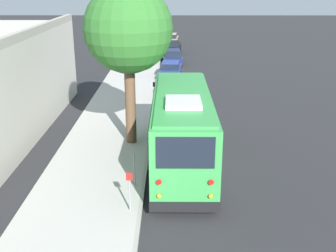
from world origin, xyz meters
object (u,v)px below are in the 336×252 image
Objects in this scene: parked_sedan_tan at (171,39)px; sign_post_far at (134,169)px; sign_post_near at (130,191)px; parked_sedan_gray at (173,88)px; street_tree at (128,23)px; parked_sedan_blue at (171,70)px; parked_sedan_black at (173,47)px; parked_sedan_navy at (172,57)px; shuttle_bus at (182,126)px.

sign_post_far is at bearing -177.61° from parked_sedan_tan.
parked_sedan_gray is at bearing -5.75° from sign_post_near.
parked_sedan_gray is 10.32m from street_tree.
street_tree is 6.18× the size of sign_post_far.
parked_sedan_gray is 6.06m from parked_sedan_blue.
parked_sedan_black is 6.54m from parked_sedan_tan.
sign_post_near reaches higher than parked_sedan_tan.
parked_sedan_tan is at bearing -2.10° from sign_post_far.
parked_sedan_navy is 27.81m from sign_post_near.
sign_post_far is at bearing 172.41° from parked_sedan_navy.
shuttle_bus is at bearing -174.76° from parked_sedan_tan.
street_tree is 8.26m from sign_post_near.
parked_sedan_blue reaches higher than parked_sedan_navy.
sign_post_far is at bearing -178.31° from parked_sedan_black.
sign_post_far is (-31.54, 1.62, 0.22)m from parked_sedan_black.
sign_post_near is at bearing 172.65° from parked_sedan_navy.
parked_sedan_black is 0.98× the size of parked_sedan_tan.
street_tree is at bearing -179.94° from parked_sedan_black.
parked_sedan_tan is at bearing 6.64° from parked_sedan_black.
parked_sedan_tan is (12.25, 0.15, 0.01)m from parked_sedan_navy.
sign_post_far is at bearing 140.18° from shuttle_bus.
parked_sedan_black is 3.33× the size of sign_post_far.
shuttle_bus reaches higher than parked_sedan_black.
parked_sedan_blue is at bearing -7.36° from street_tree.
parked_sedan_black is at bearing 1.90° from parked_sedan_gray.
sign_post_near reaches higher than parked_sedan_gray.
parked_sedan_gray is at bearing -13.39° from street_tree.
parked_sedan_tan is 3.11× the size of sign_post_near.
shuttle_bus reaches higher than parked_sedan_gray.
parked_sedan_blue is 0.54× the size of street_tree.
parked_sedan_blue is (17.15, 0.49, -1.19)m from shuttle_bus.
parked_sedan_black is at bearing -2.94° from sign_post_far.
parked_sedan_blue is 6.45m from parked_sedan_navy.
parked_sedan_blue is 19.44m from sign_post_far.
street_tree is (-14.73, 1.90, 5.23)m from parked_sedan_blue.
shuttle_bus is 17.20m from parked_sedan_blue.
sign_post_far is (-25.83, 1.54, 0.22)m from parked_sedan_navy.
shuttle_bus is at bearing -174.17° from parked_sedan_blue.
parked_sedan_navy is (6.44, -0.17, -0.02)m from parked_sedan_blue.
shuttle_bus is at bearing -39.85° from sign_post_far.
shuttle_bus is 11.16m from parked_sedan_gray.
parked_sedan_navy is at bearing 0.81° from shuttle_bus.
parked_sedan_gray is at bearing -174.29° from parked_sedan_blue.
street_tree is 6.87m from sign_post_far.
shuttle_bus is at bearing -174.89° from parked_sedan_black.
parked_sedan_navy is (23.59, 0.32, -1.21)m from shuttle_bus.
street_tree is at bearing 170.25° from parked_sedan_navy.
sign_post_near is (-6.60, -0.53, -4.94)m from street_tree.
parked_sedan_navy is 25.88m from sign_post_far.
parked_sedan_navy is at bearing 2.14° from parked_sedan_gray.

